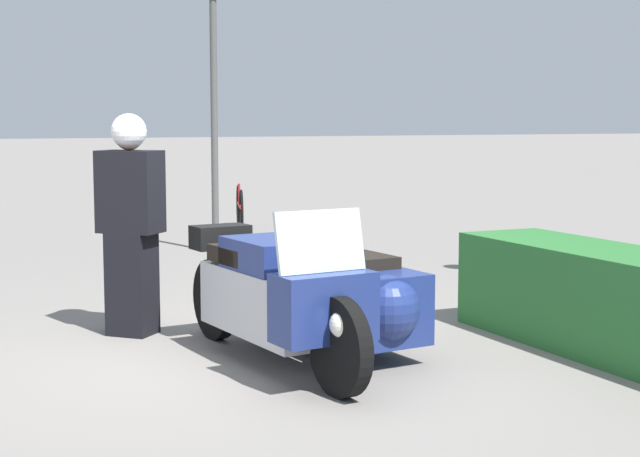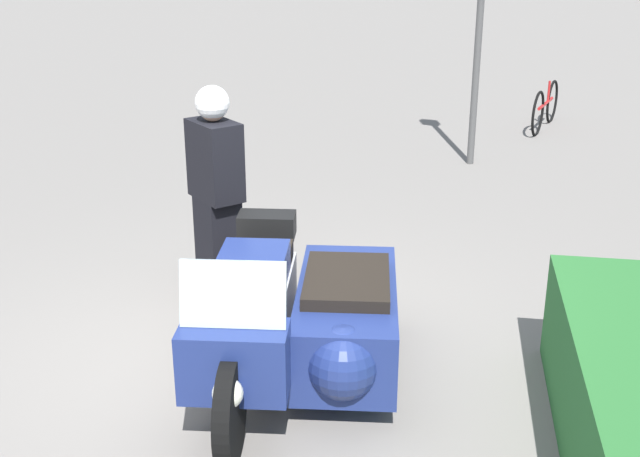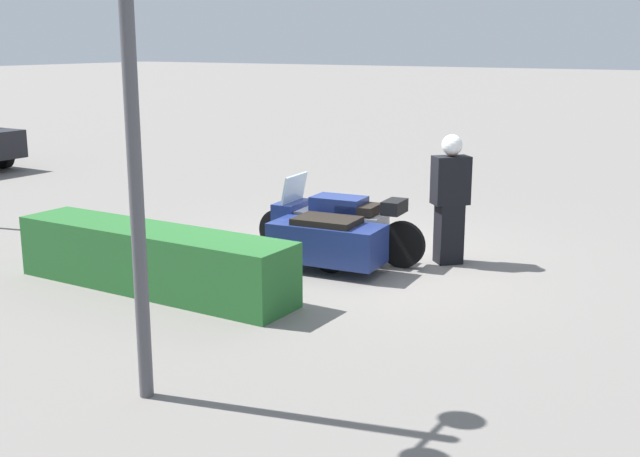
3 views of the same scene
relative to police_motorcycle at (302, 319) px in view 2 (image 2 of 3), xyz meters
The scene contains 4 objects.
ground_plane 0.75m from the police_motorcycle, 125.87° to the right, with size 160.00×160.00×0.00m, color slate.
police_motorcycle is the anchor object (origin of this frame).
officer_rider 1.74m from the police_motorcycle, 144.51° to the right, with size 0.55×0.55×1.76m.
bicycle_parked 8.29m from the police_motorcycle, 163.51° to the left, with size 1.63×0.55×0.73m.
Camera 2 is at (5.09, 1.39, 2.93)m, focal length 45.00 mm.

